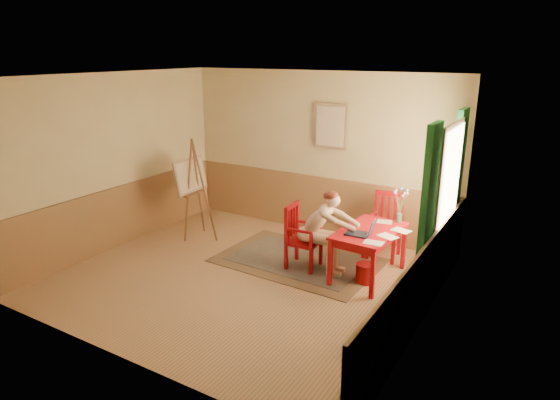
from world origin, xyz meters
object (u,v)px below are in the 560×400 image
Objects in this scene: chair_back at (385,226)px; laptop at (362,232)px; easel at (192,180)px; figure at (321,227)px; chair_left at (301,237)px; table at (369,236)px.

chair_back is 1.13m from laptop.
chair_back is 2.53× the size of laptop.
laptop is 3.18m from easel.
figure is at bearing -3.32° from easel.
easel is at bearing 175.36° from chair_left.
easel reaches higher than chair_back.
easel is (-3.16, 0.23, 0.26)m from laptop.
chair_back is 1.20m from figure.
easel reaches higher than laptop.
table is 1.00× the size of figure.
figure is 0.72× the size of easel.
figure is (0.32, 0.03, 0.20)m from chair_left.
easel is at bearing -164.52° from chair_back.
laptop is at bearing -92.40° from table.
chair_back is 3.28m from easel.
laptop is at bearing -7.44° from figure.
chair_left is 2.26m from easel.
easel reaches higher than chair_left.
table is at bearing 13.84° from figure.
chair_left is 0.37m from figure.
figure is (-0.62, -1.01, 0.18)m from chair_back.
easel reaches higher than figure.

